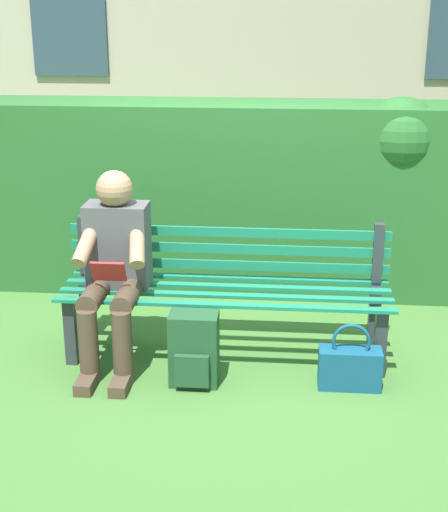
{
  "coord_description": "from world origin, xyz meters",
  "views": [
    {
      "loc": [
        -0.37,
        4.22,
        2.11
      ],
      "look_at": [
        0.0,
        0.1,
        0.7
      ],
      "focal_mm": 52.03,
      "sensor_mm": 36.0,
      "label": 1
    }
  ],
  "objects_px": {
    "person_seated": "(114,265)",
    "handbag": "(350,366)",
    "park_bench": "(227,286)",
    "backpack": "(194,350)"
  },
  "relations": [
    {
      "from": "person_seated",
      "to": "handbag",
      "type": "height_order",
      "value": "person_seated"
    },
    {
      "from": "park_bench",
      "to": "handbag",
      "type": "xyz_separation_m",
      "value": [
        -0.75,
        0.42,
        -0.31
      ]
    },
    {
      "from": "backpack",
      "to": "handbag",
      "type": "bearing_deg",
      "value": -178.04
    },
    {
      "from": "backpack",
      "to": "park_bench",
      "type": "bearing_deg",
      "value": -108.7
    },
    {
      "from": "park_bench",
      "to": "person_seated",
      "type": "relative_size",
      "value": 1.72
    },
    {
      "from": "park_bench",
      "to": "person_seated",
      "type": "distance_m",
      "value": 0.71
    },
    {
      "from": "park_bench",
      "to": "person_seated",
      "type": "bearing_deg",
      "value": 15.16
    },
    {
      "from": "park_bench",
      "to": "handbag",
      "type": "height_order",
      "value": "park_bench"
    },
    {
      "from": "person_seated",
      "to": "backpack",
      "type": "relative_size",
      "value": 2.7
    },
    {
      "from": "park_bench",
      "to": "handbag",
      "type": "bearing_deg",
      "value": 151.01
    }
  ]
}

